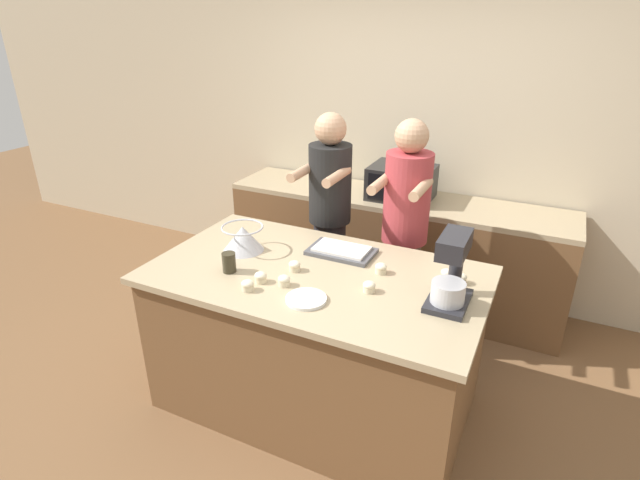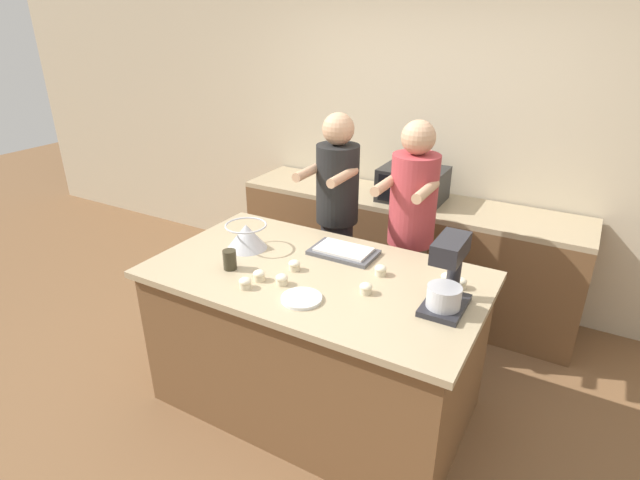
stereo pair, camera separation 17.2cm
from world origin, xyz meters
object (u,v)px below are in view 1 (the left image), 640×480
Objects in this scene: person_left at (329,222)px; baking_tray at (341,251)px; cupcake_4 at (295,266)px; cupcake_5 at (248,285)px; mixing_bowl at (243,238)px; microwave_oven at (402,182)px; person_right at (404,236)px; cupcake_1 at (381,268)px; cupcake_7 at (369,287)px; drinking_glass at (229,262)px; cupcake_2 at (261,277)px; cupcake_3 at (284,281)px; stand_mixer at (451,274)px; cupcake_0 at (447,274)px; cupcake_6 at (461,278)px; small_plate at (306,299)px.

baking_tray is at bearing -57.88° from person_left.
cupcake_5 is (-0.12, -0.31, 0.00)m from cupcake_4.
mixing_bowl is 0.53× the size of microwave_oven.
cupcake_1 is (0.06, -0.64, 0.06)m from person_right.
person_right reaches higher than baking_tray.
cupcake_7 is (0.47, -0.04, 0.00)m from cupcake_4.
cupcake_1 is at bearing 24.73° from drinking_glass.
cupcake_7 is at bearing 24.72° from cupcake_5.
person_left is 1.02m from drinking_glass.
microwave_oven is at bearing 73.64° from drinking_glass.
drinking_glass is 0.23m from cupcake_2.
cupcake_3 and cupcake_5 have the same top height.
cupcake_3 is at bearing -94.39° from microwave_oven.
cupcake_4 is (-0.46, -0.19, 0.00)m from cupcake_1.
cupcake_5 and cupcake_7 have the same top height.
cupcake_2 is 0.14m from cupcake_3.
cupcake_0 is at bearing 104.43° from stand_mixer.
drinking_glass is at bearing -126.25° from person_right.
person_left is 25.11× the size of cupcake_7.
person_right reaches higher than cupcake_0.
microwave_oven is 1.83m from cupcake_5.
cupcake_6 is at bearing 29.75° from cupcake_5.
person_right is 1.24m from drinking_glass.
small_plate is (0.05, -1.77, -0.11)m from microwave_oven.
cupcake_3 is (-0.78, -0.46, 0.00)m from cupcake_0.
person_right is at bearing 131.26° from cupcake_6.
person_left reaches higher than stand_mixer.
small_plate is 0.86m from cupcake_6.
mixing_bowl reaches higher than cupcake_3.
cupcake_0 and cupcake_4 have the same top height.
drinking_glass is at bearing 170.40° from small_plate.
cupcake_4 is at bearing 27.50° from drinking_glass.
mixing_bowl reaches higher than cupcake_0.
cupcake_6 is 0.52m from cupcake_7.
microwave_oven is at bearing 89.58° from baking_tray.
cupcake_6 is (0.01, 0.24, -0.14)m from stand_mixer.
person_left is 6.48× the size of mixing_bowl.
cupcake_0 is at bearing 14.64° from cupcake_1.
microwave_oven is at bearing 91.68° from small_plate.
small_plate is 3.17× the size of cupcake_7.
small_plate is 0.35m from cupcake_7.
small_plate is at bearing -51.32° from cupcake_4.
cupcake_0 is 1.00× the size of cupcake_1.
drinking_glass is 1.30m from cupcake_6.
cupcake_6 is (0.99, 0.47, 0.00)m from cupcake_2.
small_plate is 3.17× the size of cupcake_4.
mixing_bowl is (-0.26, -0.72, 0.11)m from person_left.
cupcake_4 is 0.93m from cupcake_6.
cupcake_1 is 0.68m from cupcake_2.
cupcake_2 is (-0.26, -1.70, -0.09)m from microwave_oven.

